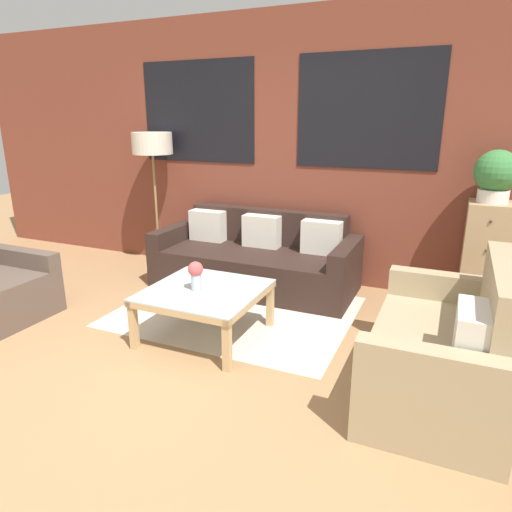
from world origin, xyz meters
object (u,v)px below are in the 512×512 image
Objects in this scene: couch_dark at (256,260)px; potted_plant at (496,175)px; floor_lamp at (152,148)px; flower_vase at (196,273)px; drawer_cabinet at (483,259)px; settee_vintage at (445,351)px; coffee_table at (205,296)px.

couch_dark is 2.39m from potted_plant.
floor_lamp reaches higher than flower_vase.
floor_lamp is 3.64m from drawer_cabinet.
drawer_cabinet is at bearing 0.72° from floor_lamp.
floor_lamp is 2.22m from flower_vase.
coffee_table is at bearing 176.69° from settee_vintage.
flower_vase is at bearing -144.15° from drawer_cabinet.
couch_dark is 4.66× the size of potted_plant.
coffee_table is at bearing -85.24° from couch_dark.
drawer_cabinet is (0.24, 1.58, 0.20)m from settee_vintage.
couch_dark is 1.33× the size of floor_lamp.
couch_dark is 1.77m from floor_lamp.
drawer_cabinet is (2.06, 1.47, 0.16)m from coffee_table.
coffee_table is at bearing -44.26° from floor_lamp.
couch_dark reaches higher than flower_vase.
floor_lamp reaches higher than drawer_cabinet.
coffee_table is 2.54m from drawer_cabinet.
potted_plant is at bearing 90.00° from drawer_cabinet.
settee_vintage is 1.38× the size of drawer_cabinet.
couch_dark reaches higher than coffee_table.
settee_vintage is 6.01× the size of flower_vase.
settee_vintage is at bearing -98.77° from potted_plant.
settee_vintage is at bearing -3.31° from coffee_table.
potted_plant is at bearing 5.36° from couch_dark.
coffee_table is (0.11, -1.27, 0.07)m from couch_dark.
floor_lamp reaches higher than coffee_table.
drawer_cabinet reaches higher than flower_vase.
potted_plant is at bearing 0.72° from floor_lamp.
floor_lamp is (-1.47, 1.43, 1.05)m from coffee_table.
floor_lamp is at bearing -179.28° from potted_plant.
drawer_cabinet is (3.53, 0.04, -0.89)m from floor_lamp.
couch_dark is 2.36m from settee_vintage.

